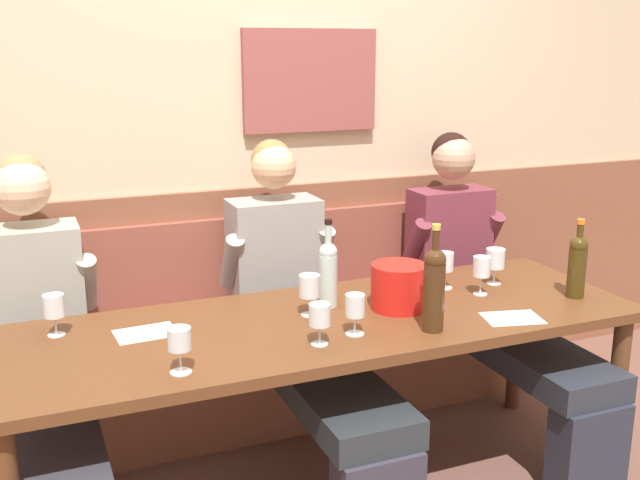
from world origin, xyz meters
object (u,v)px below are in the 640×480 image
Objects in this scene: wine_bottle_amber_mid at (328,271)px; wine_bottle_green_tall at (577,264)px; ice_bucket at (399,287)px; wine_glass_right_end at (54,308)px; person_right_seat at (38,345)px; wine_glass_center_rear at (495,260)px; dining_table at (327,338)px; wall_bench at (270,361)px; wine_glass_mid_right at (320,317)px; wine_glass_near_bucket at (179,341)px; wine_bottle_clear_water at (434,286)px; wine_glass_left_end at (482,268)px; wine_glass_by_bottle at (445,264)px; wine_glass_center_front at (310,288)px; person_left_seat at (300,312)px; wine_glass_mid_left at (355,308)px; person_center_left_seat at (487,287)px.

wine_bottle_amber_mid is 1.00m from wine_bottle_green_tall.
ice_bucket is 1.25m from wine_glass_right_end.
wine_glass_center_rear is (1.82, -0.23, 0.18)m from person_right_seat.
dining_table is at bearing -114.94° from wine_bottle_amber_mid.
wine_glass_mid_right is at bearing -97.55° from wall_bench.
wine_bottle_clear_water is at bearing 0.91° from wine_glass_near_bucket.
wine_glass_right_end is (0.06, -0.14, 0.18)m from person_right_seat.
wine_bottle_clear_water is 2.44× the size of wine_glass_left_end.
wine_glass_by_bottle is at bearing 53.44° from wine_bottle_clear_water.
wine_glass_center_front is 0.90m from wine_glass_right_end.
person_left_seat is 8.27× the size of wine_glass_left_end.
wine_bottle_green_tall is at bearing 1.63° from wine_glass_mid_left.
dining_table is (0.00, -0.68, 0.37)m from wall_bench.
wine_bottle_clear_water is at bearing -39.33° from dining_table.
ice_bucket reaches higher than dining_table.
dining_table is at bearing -172.07° from wine_glass_center_rear.
wine_glass_by_bottle is at bearing -2.40° from wine_glass_right_end.
person_left_seat is at bearing 161.35° from wine_glass_by_bottle.
wine_glass_mid_left is at bearing -95.34° from wine_bottle_amber_mid.
wine_glass_by_bottle is at bearing 126.49° from wine_glass_left_end.
wine_bottle_clear_water is at bearing -20.18° from wine_glass_right_end.
wine_glass_center_rear is (0.51, 0.36, -0.06)m from wine_bottle_clear_water.
person_left_seat reaches higher than wall_bench.
wine_glass_near_bucket reaches higher than wine_glass_mid_left.
wine_bottle_amber_mid is at bearing 163.82° from wine_bottle_green_tall.
person_center_left_seat reaches higher than ice_bucket.
wine_glass_left_end reaches higher than wine_glass_right_end.
wine_bottle_clear_water is (1.30, -0.59, 0.24)m from person_right_seat.
wine_glass_left_end is at bearing -129.19° from person_center_left_seat.
person_left_seat is at bearing 99.93° from wine_bottle_amber_mid.
wine_bottle_green_tall is 0.33m from wine_glass_center_rear.
wine_glass_center_front is at bearing -146.41° from wine_bottle_amber_mid.
wine_glass_left_end is (-0.33, 0.17, -0.02)m from wine_bottle_green_tall.
wine_bottle_clear_water is 2.52× the size of wine_glass_center_rear.
ice_bucket is at bearing 33.98° from wine_glass_mid_left.
ice_bucket is (0.30, -0.67, 0.53)m from wall_bench.
dining_table is at bearing -52.15° from wine_glass_center_front.
dining_table is at bearing -93.96° from person_left_seat.
wine_glass_center_front is at bearing -172.42° from wine_glass_by_bottle.
wine_bottle_clear_water is at bearing -14.30° from wine_glass_mid_left.
wine_glass_right_end is 1.63m from wine_glass_left_end.
wine_glass_left_end is at bearing -144.54° from wine_glass_center_rear.
wine_glass_center_rear is 0.97× the size of wine_glass_left_end.
wine_bottle_amber_mid is 0.76m from wine_glass_center_rear.
wine_bottle_amber_mid is at bearing -167.36° from person_center_left_seat.
wine_bottle_clear_water is 0.29m from wine_glass_mid_left.
wine_bottle_green_tall is 2.17× the size of wine_glass_near_bucket.
wine_glass_center_front reaches higher than dining_table.
wine_glass_center_rear is at bearing 7.93° from dining_table.
wine_glass_near_bucket reaches higher than dining_table.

